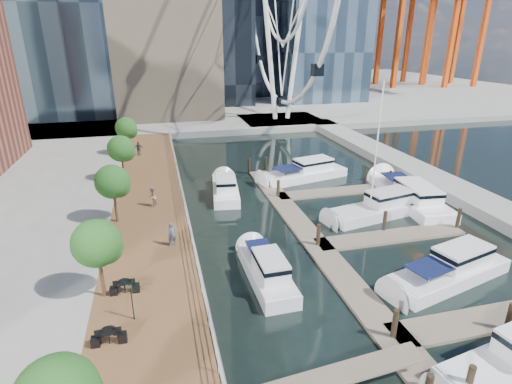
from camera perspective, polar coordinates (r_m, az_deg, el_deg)
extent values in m
plane|color=black|center=(22.97, 9.48, -18.03)|extent=(520.00, 520.00, 0.00)
cube|color=brown|center=(34.13, -14.94, -3.70)|extent=(6.00, 60.00, 1.00)
cube|color=#595954|center=(34.15, -9.92, -3.26)|extent=(0.25, 60.00, 1.00)
cube|color=gray|center=(119.22, -10.57, 14.02)|extent=(200.00, 114.00, 1.00)
cube|color=gray|center=(47.65, 22.39, 2.49)|extent=(4.00, 60.00, 1.00)
cube|color=gray|center=(72.88, 3.61, 10.03)|extent=(14.00, 12.00, 1.00)
cube|color=#6D6051|center=(31.68, 7.43, -5.93)|extent=(2.00, 32.00, 0.20)
cube|color=#6D6051|center=(26.17, 30.51, -15.35)|extent=(12.00, 2.00, 0.20)
cube|color=#6D6051|center=(32.68, 18.63, -6.05)|extent=(12.00, 2.00, 0.20)
cube|color=#6D6051|center=(40.63, 11.28, 0.06)|extent=(12.00, 2.00, 0.20)
cylinder|color=white|center=(70.82, 1.81, 20.74)|extent=(0.80, 0.80, 26.00)
cylinder|color=white|center=(72.34, 5.89, 20.65)|extent=(0.80, 0.80, 26.00)
cylinder|color=#3F2B1C|center=(23.82, -21.16, -11.28)|extent=(0.20, 0.20, 2.40)
sphere|color=#265B1E|center=(22.82, -21.85, -6.79)|extent=(2.60, 2.60, 2.60)
cylinder|color=#3F2B1C|center=(32.72, -19.41, -2.06)|extent=(0.20, 0.20, 2.40)
sphere|color=#265B1E|center=(32.00, -19.86, 1.40)|extent=(2.60, 2.60, 2.60)
cylinder|color=#3F2B1C|center=(42.12, -18.44, 3.14)|extent=(0.20, 0.20, 2.40)
sphere|color=#265B1E|center=(41.56, -18.77, 5.89)|extent=(2.60, 2.60, 2.60)
cylinder|color=#3F2B1C|center=(51.74, -17.82, 6.43)|extent=(0.20, 0.20, 2.40)
sphere|color=#265B1E|center=(51.28, -18.08, 8.69)|extent=(2.60, 2.60, 2.60)
imported|color=#525B6E|center=(28.09, -11.90, -5.96)|extent=(0.69, 0.53, 1.67)
imported|color=gray|center=(34.88, -14.59, -0.69)|extent=(0.91, 1.01, 1.72)
imported|color=#31343D|center=(51.01, -16.40, 6.00)|extent=(1.08, 0.60, 1.73)
imported|color=#0E351E|center=(21.63, -17.27, -14.76)|extent=(2.39, 2.43, 2.12)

